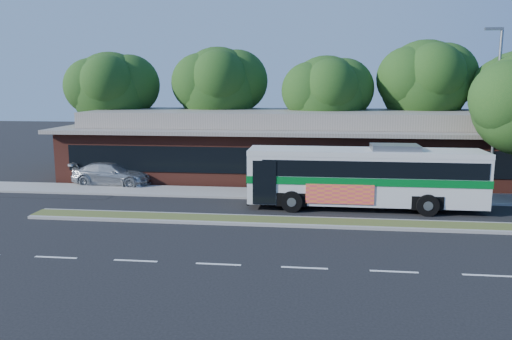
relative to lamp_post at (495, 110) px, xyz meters
name	(u,v)px	position (x,y,z in m)	size (l,w,h in m)	color
ground	(307,227)	(-9.56, -6.00, -4.90)	(120.00, 120.00, 0.00)	black
median_strip	(307,222)	(-9.56, -5.40, -4.83)	(26.00, 1.10, 0.15)	#425122
sidewalk	(309,195)	(-9.56, 0.40, -4.84)	(44.00, 2.60, 0.12)	gray
parking_lot	(43,177)	(-27.56, 4.00, -4.90)	(14.00, 12.00, 0.01)	black
plaza_building	(311,145)	(-9.56, 6.99, -2.77)	(33.20, 11.20, 4.45)	maroon
lamp_post	(495,110)	(0.00, 0.00, 0.00)	(0.93, 0.18, 9.07)	slate
tree_bg_a	(117,89)	(-24.15, 9.14, 0.97)	(6.47, 5.80, 8.63)	black
tree_bg_b	(224,86)	(-16.13, 10.14, 1.24)	(6.69, 6.00, 9.00)	black
tree_bg_c	(331,93)	(-8.16, 9.13, 0.69)	(6.24, 5.60, 8.26)	black
tree_bg_d	(430,82)	(-1.12, 10.15, 1.52)	(6.91, 6.20, 9.37)	black
transit_bus	(365,173)	(-6.73, -2.20, -3.08)	(11.69, 2.78, 3.27)	silver
sedan	(112,174)	(-21.77, 1.94, -4.18)	(2.04, 5.01, 1.45)	#AEB2B5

